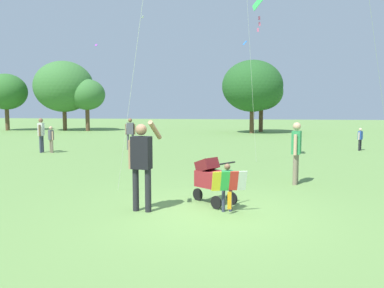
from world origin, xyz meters
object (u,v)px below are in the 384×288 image
at_px(person_adult_flyer, 142,159).
at_px(stroller, 211,177).
at_px(person_sitting_far, 130,131).
at_px(person_couple_left, 41,132).
at_px(person_kid_running, 360,137).
at_px(child_with_butterfly_kite, 228,183).
at_px(person_red_shirt, 51,137).
at_px(person_back_turned, 296,148).
at_px(kite_orange_delta, 258,7).

bearing_deg(person_adult_flyer, stroller, 32.43).
relative_size(stroller, person_sitting_far, 0.66).
height_order(person_couple_left, person_kid_running, person_couple_left).
relative_size(child_with_butterfly_kite, person_red_shirt, 0.80).
xyz_separation_m(person_adult_flyer, person_kid_running, (7.50, 12.31, -0.43)).
distance_m(person_couple_left, person_kid_running, 15.43).
bearing_deg(stroller, person_kid_running, 61.68).
height_order(person_sitting_far, person_kid_running, person_sitting_far).
bearing_deg(stroller, person_couple_left, 137.02).
bearing_deg(person_adult_flyer, person_sitting_far, 109.22).
xyz_separation_m(person_adult_flyer, person_sitting_far, (-3.80, 10.89, -0.15)).
bearing_deg(person_sitting_far, person_red_shirt, -151.29).
distance_m(child_with_butterfly_kite, person_adult_flyer, 1.82).
distance_m(person_couple_left, person_back_turned, 12.46).
distance_m(kite_orange_delta, person_back_turned, 6.47).
bearing_deg(person_couple_left, stroller, -42.98).
height_order(person_red_shirt, person_couple_left, person_couple_left).
distance_m(stroller, person_red_shirt, 11.77).
xyz_separation_m(person_kid_running, person_back_turned, (-4.06, -8.94, 0.36)).
height_order(stroller, kite_orange_delta, kite_orange_delta).
bearing_deg(person_back_turned, person_couple_left, 152.34).
bearing_deg(person_adult_flyer, kite_orange_delta, 72.29).
height_order(person_sitting_far, person_couple_left, person_couple_left).
xyz_separation_m(kite_orange_delta, person_sitting_far, (-6.19, 3.38, -4.95)).
distance_m(stroller, kite_orange_delta, 8.57).
height_order(person_adult_flyer, person_back_turned, person_adult_flyer).
xyz_separation_m(stroller, person_sitting_far, (-5.12, 10.05, 0.33)).
relative_size(stroller, person_kid_running, 0.94).
distance_m(kite_orange_delta, person_sitting_far, 8.62).
distance_m(person_adult_flyer, person_sitting_far, 11.53).
xyz_separation_m(person_adult_flyer, person_couple_left, (-7.59, 9.15, -0.13)).
relative_size(child_with_butterfly_kite, person_sitting_far, 0.63).
bearing_deg(kite_orange_delta, person_sitting_far, 151.34).
relative_size(person_adult_flyer, person_couple_left, 1.16).
height_order(stroller, person_back_turned, person_back_turned).
xyz_separation_m(kite_orange_delta, person_couple_left, (-9.99, 1.65, -4.93)).
distance_m(kite_orange_delta, person_red_shirt, 10.89).
relative_size(person_adult_flyer, person_back_turned, 1.09).
height_order(stroller, person_red_shirt, person_red_shirt).
bearing_deg(person_back_turned, person_sitting_far, 133.91).
height_order(kite_orange_delta, person_sitting_far, kite_orange_delta).
bearing_deg(person_couple_left, child_with_butterfly_kite, -43.77).
height_order(kite_orange_delta, person_couple_left, kite_orange_delta).
bearing_deg(stroller, child_with_butterfly_kite, -56.60).
xyz_separation_m(child_with_butterfly_kite, person_adult_flyer, (-1.74, -0.21, 0.49)).
xyz_separation_m(person_sitting_far, person_kid_running, (11.30, 1.42, -0.28)).
bearing_deg(person_sitting_far, kite_orange_delta, -28.66).
bearing_deg(person_red_shirt, person_adult_flyer, -52.16).
xyz_separation_m(person_adult_flyer, kite_orange_delta, (2.40, 7.50, 4.80)).
height_order(kite_orange_delta, person_back_turned, kite_orange_delta).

